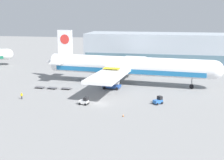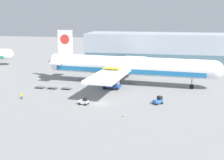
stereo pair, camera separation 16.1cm
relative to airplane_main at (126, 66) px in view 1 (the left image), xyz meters
name	(u,v)px [view 1 (the left image)]	position (x,y,z in m)	size (l,w,h in m)	color
ground_plane	(99,104)	(-3.41, -22.80, -5.84)	(400.00, 400.00, 0.00)	gray
terminal_building	(193,51)	(22.77, 36.68, 1.15)	(90.00, 18.20, 14.00)	#9EA8B2
airplane_main	(126,66)	(0.00, 0.00, 0.00)	(58.05, 48.53, 17.00)	white
scissor_lift_loader	(112,81)	(-3.33, -6.86, -3.48)	(5.45, 3.78, 6.37)	#284C99
baggage_tug_foreground	(158,101)	(11.34, -20.25, -4.96)	(2.72, 2.74, 2.00)	#2D66B7
baggage_tug_mid	(84,101)	(-6.92, -24.47, -4.96)	(2.67, 2.04, 2.00)	silver
baggage_dolly_lead	(40,87)	(-25.04, -10.59, -5.45)	(3.75, 1.73, 0.48)	#56565B
baggage_dolly_second	(52,88)	(-21.02, -10.69, -5.45)	(3.75, 1.73, 0.48)	#56565B
baggage_dolly_third	(66,88)	(-16.64, -10.49, -5.45)	(3.75, 1.73, 0.48)	#56565B
ground_crew_near	(22,95)	(-24.80, -22.83, -4.79)	(0.56, 0.28, 1.78)	black
traffic_cone_near	(123,115)	(4.12, -31.55, -5.57)	(0.40, 0.40, 0.56)	black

